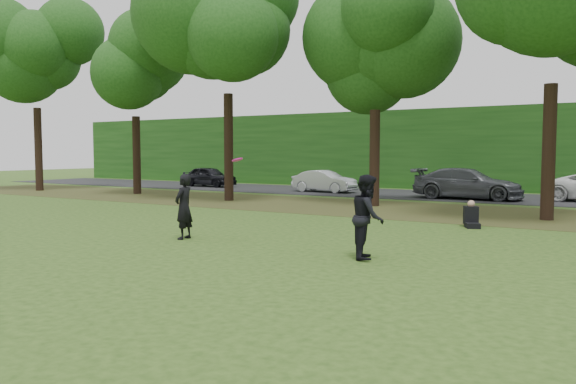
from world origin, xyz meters
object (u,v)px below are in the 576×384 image
Objects in this scene: frisbee at (237,160)px; player_left at (184,207)px; seated_person at (471,217)px; player_right at (368,217)px.

player_left is at bearing 175.71° from frisbee.
frisbee is at bearing -145.51° from seated_person.
player_right reaches higher than player_left.
player_right is (5.29, -0.00, 0.05)m from player_left.
seated_person is at bearing 58.21° from frisbee.
frisbee is 7.98m from seated_person.
player_left is 8.82m from seated_person.
player_right is at bearing -119.77° from seated_person.
player_right is 6.53m from seated_person.
player_left is at bearing 69.10° from player_right.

